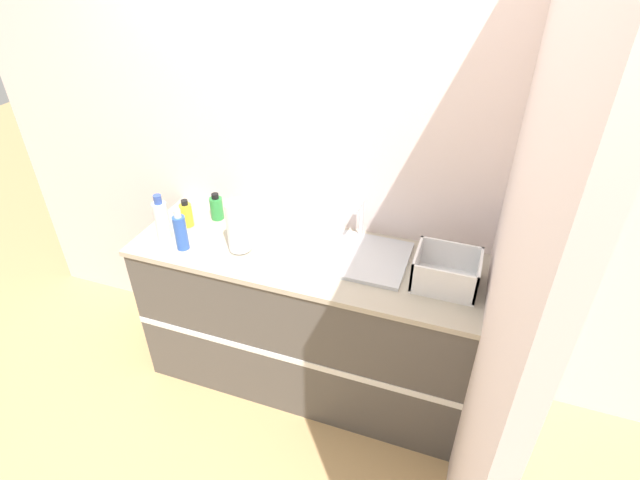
% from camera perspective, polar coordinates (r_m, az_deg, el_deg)
% --- Properties ---
extents(ground_plane, '(12.00, 12.00, 0.00)m').
position_cam_1_polar(ground_plane, '(3.06, -3.55, -19.12)').
color(ground_plane, tan).
extents(wall_back, '(4.23, 0.06, 2.60)m').
position_cam_1_polar(wall_back, '(2.68, 0.73, 8.85)').
color(wall_back, silver).
rests_on(wall_back, ground_plane).
extents(wall_right, '(0.06, 2.61, 2.60)m').
position_cam_1_polar(wall_right, '(2.28, 20.84, 1.52)').
color(wall_right, silver).
rests_on(wall_right, ground_plane).
extents(counter_cabinet, '(1.85, 0.63, 0.93)m').
position_cam_1_polar(counter_cabinet, '(2.89, -1.56, -9.00)').
color(counter_cabinet, '#514C47').
rests_on(counter_cabinet, ground_plane).
extents(sink, '(0.58, 0.40, 0.24)m').
position_cam_1_polar(sink, '(2.57, 3.57, -1.49)').
color(sink, silver).
rests_on(sink, counter_cabinet).
extents(paper_towel_roll, '(0.12, 0.12, 0.28)m').
position_cam_1_polar(paper_towel_roll, '(2.57, -9.34, 1.51)').
color(paper_towel_roll, '#4C4C51').
rests_on(paper_towel_roll, counter_cabinet).
extents(dish_rack, '(0.30, 0.25, 0.16)m').
position_cam_1_polar(dish_rack, '(2.43, 14.19, -3.72)').
color(dish_rack, white).
rests_on(dish_rack, counter_cabinet).
extents(bottle_yellow, '(0.07, 0.07, 0.16)m').
position_cam_1_polar(bottle_yellow, '(2.88, -15.01, 2.85)').
color(bottle_yellow, yellow).
rests_on(bottle_yellow, counter_cabinet).
extents(bottle_clear, '(0.08, 0.08, 0.27)m').
position_cam_1_polar(bottle_clear, '(2.77, -17.62, 2.18)').
color(bottle_clear, silver).
rests_on(bottle_clear, counter_cabinet).
extents(bottle_blue, '(0.07, 0.07, 0.23)m').
position_cam_1_polar(bottle_blue, '(2.67, -15.64, 0.93)').
color(bottle_blue, '#2D56B7').
rests_on(bottle_blue, counter_cabinet).
extents(bottle_green, '(0.07, 0.07, 0.16)m').
position_cam_1_polar(bottle_green, '(2.91, -11.74, 3.65)').
color(bottle_green, '#2D8C3D').
rests_on(bottle_green, counter_cabinet).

